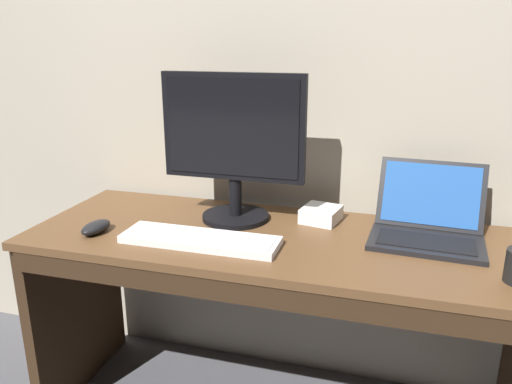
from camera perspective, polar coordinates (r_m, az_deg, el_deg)
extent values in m
cube|color=brown|center=(1.60, 2.44, -5.48)|extent=(1.61, 0.58, 0.03)
cube|color=#322113|center=(2.06, -19.80, -11.94)|extent=(0.04, 0.54, 0.68)
cube|color=#322113|center=(1.37, -0.40, -11.56)|extent=(1.54, 0.02, 0.07)
cube|color=black|center=(1.60, 18.90, -5.56)|extent=(0.35, 0.23, 0.02)
cube|color=black|center=(1.59, 18.92, -5.38)|extent=(0.29, 0.15, 0.00)
cube|color=black|center=(1.70, 19.41, -0.28)|extent=(0.34, 0.12, 0.21)
cube|color=#28569E|center=(1.70, 19.42, -0.26)|extent=(0.30, 0.10, 0.18)
cylinder|color=black|center=(1.73, -2.35, -2.83)|extent=(0.23, 0.23, 0.02)
cylinder|color=black|center=(1.71, -2.38, -0.47)|extent=(0.04, 0.04, 0.13)
cube|color=black|center=(1.64, -2.65, 7.45)|extent=(0.48, 0.03, 0.35)
cube|color=black|center=(1.62, -2.84, 7.35)|extent=(0.44, 0.00, 0.32)
cube|color=white|center=(1.54, -6.42, -5.46)|extent=(0.49, 0.14, 0.02)
cube|color=silver|center=(1.53, -6.44, -5.02)|extent=(0.46, 0.12, 0.00)
ellipsoid|color=black|center=(1.69, -17.90, -3.86)|extent=(0.07, 0.13, 0.04)
cube|color=silver|center=(1.72, 7.47, -2.56)|extent=(0.14, 0.15, 0.05)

